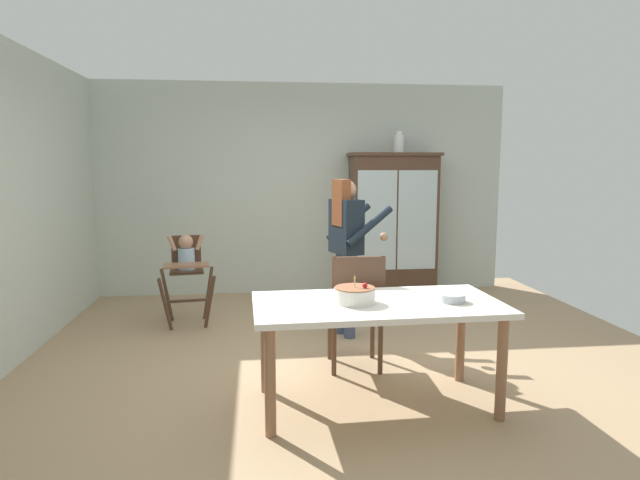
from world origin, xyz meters
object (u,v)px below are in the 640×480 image
object	(u,v)px
china_cabinet	(393,224)
serving_bowl	(452,298)
high_chair_with_toddler	(187,263)
dining_chair_far_side	(356,304)
birthday_cake	(355,295)
adult_person	(347,238)
ceramic_vase	(399,143)
dining_table	(377,315)

from	to	relation	value
china_cabinet	serving_bowl	distance (m)	3.34
high_chair_with_toddler	dining_chair_far_side	distance (m)	2.14
china_cabinet	birthday_cake	size ratio (longest dim) A/B	6.50
serving_bowl	dining_chair_far_side	bearing A→B (deg)	127.15
serving_bowl	dining_chair_far_side	xyz separation A→B (m)	(-0.53, 0.70, -0.21)
adult_person	serving_bowl	xyz separation A→B (m)	(0.46, -1.63, -0.20)
dining_chair_far_side	china_cabinet	bearing A→B (deg)	-107.91
china_cabinet	serving_bowl	xyz separation A→B (m)	(-0.42, -3.31, -0.15)
high_chair_with_toddler	ceramic_vase	bearing A→B (deg)	16.82
china_cabinet	adult_person	bearing A→B (deg)	-117.61
adult_person	birthday_cake	world-z (taller)	adult_person
china_cabinet	serving_bowl	world-z (taller)	china_cabinet
serving_bowl	dining_chair_far_side	size ratio (longest dim) A/B	0.19
dining_table	serving_bowl	xyz separation A→B (m)	(0.51, -0.06, 0.12)
dining_chair_far_side	dining_table	bearing A→B (deg)	94.38
ceramic_vase	adult_person	xyz separation A→B (m)	(-0.94, -1.69, -0.97)
dining_table	birthday_cake	size ratio (longest dim) A/B	6.10
ceramic_vase	dining_chair_far_side	world-z (taller)	ceramic_vase
dining_table	dining_chair_far_side	bearing A→B (deg)	92.23
birthday_cake	dining_chair_far_side	size ratio (longest dim) A/B	0.29
high_chair_with_toddler	serving_bowl	size ratio (longest dim) A/B	5.28
china_cabinet	birthday_cake	world-z (taller)	china_cabinet
china_cabinet	adult_person	distance (m)	1.90
ceramic_vase	adult_person	distance (m)	2.16
ceramic_vase	birthday_cake	world-z (taller)	ceramic_vase
high_chair_with_toddler	adult_person	distance (m)	1.72
dining_table	birthday_cake	distance (m)	0.22
high_chair_with_toddler	birthday_cake	xyz separation A→B (m)	(1.39, -2.15, 0.14)
serving_bowl	ceramic_vase	bearing A→B (deg)	81.75
serving_bowl	china_cabinet	bearing A→B (deg)	82.75
high_chair_with_toddler	dining_chair_far_side	world-z (taller)	dining_chair_far_side
birthday_cake	dining_chair_far_side	world-z (taller)	dining_chair_far_side
high_chair_with_toddler	birthday_cake	size ratio (longest dim) A/B	3.39
ceramic_vase	birthday_cake	distance (m)	3.65
serving_bowl	dining_chair_far_side	world-z (taller)	dining_chair_far_side
ceramic_vase	serving_bowl	world-z (taller)	ceramic_vase
ceramic_vase	high_chair_with_toddler	bearing A→B (deg)	-156.19
adult_person	serving_bowl	distance (m)	1.71
adult_person	dining_chair_far_side	world-z (taller)	adult_person
china_cabinet	birthday_cake	distance (m)	3.44
china_cabinet	dining_table	world-z (taller)	china_cabinet
adult_person	china_cabinet	bearing A→B (deg)	-47.23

